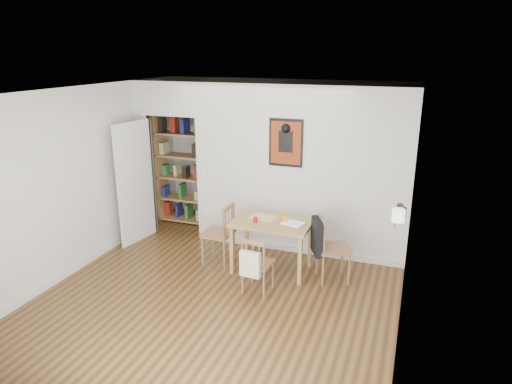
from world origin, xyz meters
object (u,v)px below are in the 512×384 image
at_px(mantel_lamp, 398,217).
at_px(ceramic_jar_b, 400,208).
at_px(chair_front, 257,264).
at_px(fireplace, 397,260).
at_px(dining_table, 272,227).
at_px(ceramic_jar_a, 402,212).
at_px(red_glass, 255,220).
at_px(notebook, 293,223).
at_px(chair_left, 218,233).
at_px(orange_fruit, 285,219).
at_px(bookshelf, 181,167).
at_px(chair_right, 332,248).

xyz_separation_m(mantel_lamp, ceramic_jar_b, (-0.01, 0.59, -0.09)).
relative_size(chair_front, fireplace, 0.63).
bearing_deg(ceramic_jar_b, dining_table, 175.76).
height_order(fireplace, ceramic_jar_a, ceramic_jar_a).
bearing_deg(ceramic_jar_a, mantel_lamp, -93.75).
relative_size(dining_table, red_glass, 13.98).
distance_m(notebook, mantel_lamp, 1.67).
distance_m(dining_table, red_glass, 0.27).
relative_size(chair_left, orange_fruit, 10.92).
height_order(dining_table, orange_fruit, orange_fruit).
height_order(chair_left, bookshelf, bookshelf).
height_order(chair_right, mantel_lamp, mantel_lamp).
bearing_deg(bookshelf, mantel_lamp, -28.25).
bearing_deg(chair_left, red_glass, -10.11).
bearing_deg(bookshelf, ceramic_jar_a, -23.53).
xyz_separation_m(red_glass, ceramic_jar_b, (1.91, -0.01, 0.41)).
height_order(fireplace, red_glass, fireplace).
distance_m(red_glass, ceramic_jar_a, 2.00).
height_order(chair_right, chair_front, chair_right).
xyz_separation_m(dining_table, notebook, (0.30, 0.01, 0.10)).
bearing_deg(chair_right, bookshelf, 155.88).
xyz_separation_m(chair_right, bookshelf, (-3.04, 1.36, 0.56)).
relative_size(bookshelf, red_glass, 26.54).
bearing_deg(orange_fruit, mantel_lamp, -26.90).
height_order(chair_front, ceramic_jar_a, ceramic_jar_a).
bearing_deg(mantel_lamp, orange_fruit, 153.10).
bearing_deg(chair_right, ceramic_jar_b, -9.06).
distance_m(dining_table, notebook, 0.32).
height_order(bookshelf, red_glass, bookshelf).
bearing_deg(red_glass, dining_table, 29.02).
xyz_separation_m(chair_left, mantel_lamp, (2.55, -0.72, 0.84)).
distance_m(dining_table, ceramic_jar_b, 1.79).
bearing_deg(notebook, fireplace, -15.24).
height_order(dining_table, chair_right, chair_right).
xyz_separation_m(notebook, ceramic_jar_b, (1.40, -0.14, 0.44)).
bearing_deg(chair_right, ceramic_jar_a, -21.42).
xyz_separation_m(chair_left, bookshelf, (-1.34, 1.37, 0.58)).
relative_size(chair_left, red_glass, 11.53).
bearing_deg(orange_fruit, dining_table, -162.16).
height_order(chair_right, notebook, chair_right).
bearing_deg(mantel_lamp, bookshelf, 151.75).
relative_size(bookshelf, notebook, 7.30).
xyz_separation_m(dining_table, ceramic_jar_a, (1.73, -0.33, 0.56)).
relative_size(chair_front, bookshelf, 0.37).
relative_size(chair_right, mantel_lamp, 4.15).
xyz_separation_m(mantel_lamp, ceramic_jar_a, (0.03, 0.38, -0.08)).
height_order(red_glass, ceramic_jar_a, ceramic_jar_a).
relative_size(bookshelf, ceramic_jar_b, 21.74).
relative_size(red_glass, notebook, 0.28).
height_order(dining_table, ceramic_jar_a, ceramic_jar_a).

